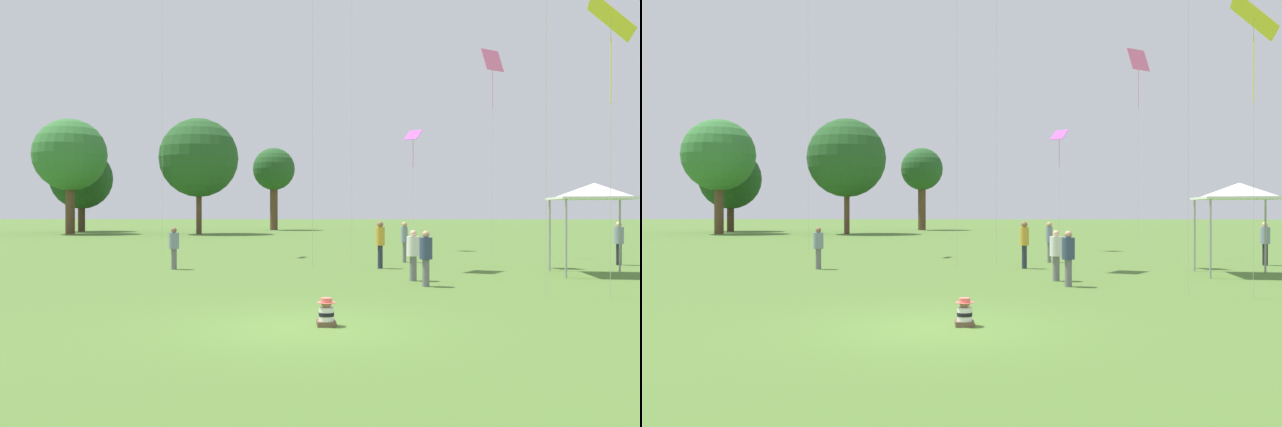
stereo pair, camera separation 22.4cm
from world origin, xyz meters
TOP-DOWN VIEW (x-y plane):
  - ground_plane at (0.00, 0.00)m, footprint 300.00×300.00m
  - seated_toddler at (0.49, 0.15)m, footprint 0.40×0.49m
  - person_standing_1 at (2.99, 7.91)m, footprint 0.56×0.56m
  - person_standing_2 at (3.39, 14.94)m, footprint 0.30×0.30m
  - person_standing_4 at (2.20, 12.10)m, footprint 0.44×0.44m
  - person_standing_5 at (3.20, 6.45)m, footprint 0.46×0.46m
  - person_standing_6 at (-5.56, 11.43)m, footprint 0.39×0.39m
  - person_standing_7 at (11.96, 13.98)m, footprint 0.51×0.51m
  - canopy_tent at (9.42, 10.02)m, footprint 2.97×2.97m
  - kite_3 at (4.66, 23.14)m, footprint 1.06×1.04m
  - kite_6 at (7.86, 18.16)m, footprint 1.16×0.96m
  - kite_7 at (7.57, 4.31)m, footprint 1.35×1.61m
  - distant_tree_0 at (-7.22, 59.21)m, footprint 4.82×4.82m
  - distant_tree_1 at (-12.86, 46.47)m, footprint 7.41×7.41m
  - distant_tree_2 at (-25.07, 46.15)m, footprint 6.79×6.79m
  - distant_tree_3 at (-26.86, 52.89)m, footprint 6.39×6.39m

SIDE VIEW (x-z plane):
  - ground_plane at x=0.00m, z-range 0.00..0.00m
  - seated_toddler at x=0.49m, z-range -0.04..0.52m
  - person_standing_6 at x=-5.56m, z-range 0.14..1.72m
  - person_standing_1 at x=2.99m, z-range 0.14..1.73m
  - person_standing_5 at x=3.20m, z-range 0.15..1.77m
  - person_standing_7 at x=11.96m, z-range 0.17..1.93m
  - person_standing_2 at x=3.39m, z-range 0.20..1.93m
  - person_standing_4 at x=2.20m, z-range 0.18..1.98m
  - canopy_tent at x=9.42m, z-range 1.27..4.43m
  - distant_tree_3 at x=-26.86m, z-range 1.18..9.97m
  - kite_3 at x=4.66m, z-range 2.87..9.59m
  - distant_tree_0 at x=-7.22m, z-range 2.13..11.53m
  - kite_7 at x=7.57m, z-range 3.19..10.76m
  - distant_tree_1 at x=-12.86m, z-range 1.73..12.65m
  - distant_tree_2 at x=-25.07m, z-range 2.00..12.90m
  - kite_6 at x=7.86m, z-range 4.18..14.06m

